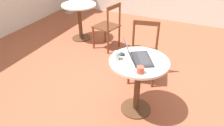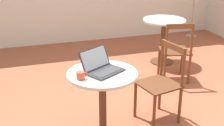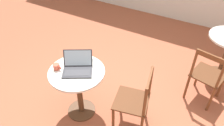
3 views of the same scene
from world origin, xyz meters
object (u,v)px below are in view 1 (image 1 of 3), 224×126
at_px(chair_near_right, 143,52).
at_px(cafe_table_mid, 79,13).
at_px(drinking_glass, 117,56).
at_px(mouse, 121,54).
at_px(laptop, 138,57).
at_px(cafe_table_near, 138,74).
at_px(mug, 140,70).
at_px(chair_mid_front, 108,27).

bearing_deg(chair_near_right, cafe_table_mid, 63.14).
bearing_deg(drinking_glass, mouse, -1.70).
relative_size(cafe_table_mid, laptop, 1.64).
bearing_deg(laptop, drinking_glass, 110.25).
bearing_deg(cafe_table_near, drinking_glass, 107.55).
relative_size(chair_near_right, mug, 7.98).
bearing_deg(cafe_table_mid, chair_near_right, -116.86).
bearing_deg(chair_mid_front, cafe_table_near, -142.43).
bearing_deg(cafe_table_mid, mouse, -134.44).
bearing_deg(laptop, mouse, 82.80).
bearing_deg(laptop, cafe_table_near, -101.76).
distance_m(chair_near_right, drinking_glass, 0.90).
distance_m(mouse, mug, 0.43).
xyz_separation_m(cafe_table_mid, mouse, (-1.56, -1.59, 0.21)).
bearing_deg(laptop, chair_near_right, 10.86).
height_order(chair_mid_front, drinking_glass, chair_mid_front).
height_order(laptop, mug, laptop).
bearing_deg(chair_near_right, cafe_table_near, -167.51).
bearing_deg(cafe_table_near, laptop, 78.24).
xyz_separation_m(cafe_table_mid, laptop, (-1.58, -1.81, 0.23)).
relative_size(chair_near_right, mouse, 9.12).
bearing_deg(mug, laptop, 25.28).
bearing_deg(drinking_glass, mug, -114.35).
xyz_separation_m(chair_mid_front, mouse, (-1.39, -0.85, 0.32)).
relative_size(chair_mid_front, mouse, 9.12).
distance_m(chair_near_right, chair_mid_front, 1.15).
bearing_deg(cafe_table_mid, cafe_table_near, -130.89).
bearing_deg(cafe_table_near, cafe_table_mid, 49.11).
relative_size(cafe_table_mid, mug, 6.64).
distance_m(mouse, drinking_glass, 0.12).
height_order(chair_mid_front, mouse, chair_mid_front).
height_order(chair_mid_front, laptop, laptop).
relative_size(laptop, mouse, 4.64).
height_order(mouse, mug, mug).
xyz_separation_m(cafe_table_near, mouse, (0.03, 0.25, 0.21)).
bearing_deg(chair_near_right, mouse, 173.23).
bearing_deg(mouse, chair_mid_front, 31.33).
bearing_deg(cafe_table_near, mouse, 82.37).
height_order(chair_near_right, laptop, laptop).
xyz_separation_m(chair_near_right, drinking_glass, (-0.82, 0.09, 0.35)).
bearing_deg(laptop, mug, -154.72).
relative_size(chair_near_right, laptop, 1.96).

